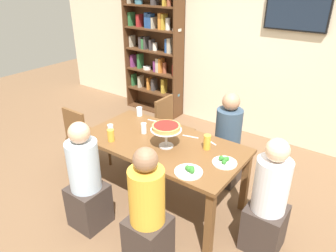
% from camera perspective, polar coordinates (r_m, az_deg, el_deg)
% --- Properties ---
extents(ground_plane, '(12.00, 12.00, 0.00)m').
position_cam_1_polar(ground_plane, '(3.69, -0.94, -13.05)').
color(ground_plane, brown).
extents(rear_partition, '(8.00, 0.12, 2.80)m').
position_cam_1_polar(rear_partition, '(4.89, 15.09, 14.30)').
color(rear_partition, beige).
rests_on(rear_partition, ground_plane).
extents(dining_table, '(1.72, 0.89, 0.74)m').
position_cam_1_polar(dining_table, '(3.32, -1.02, -4.30)').
color(dining_table, brown).
rests_on(dining_table, ground_plane).
extents(bookshelf, '(1.12, 0.30, 2.21)m').
position_cam_1_polar(bookshelf, '(5.61, -2.53, 13.88)').
color(bookshelf, '#4C2D19').
rests_on(bookshelf, ground_plane).
extents(television, '(0.81, 0.05, 0.45)m').
position_cam_1_polar(television, '(4.56, 22.39, 18.50)').
color(television, black).
extents(diner_head_east, '(0.34, 0.34, 1.15)m').
position_cam_1_polar(diner_head_east, '(2.99, 17.69, -13.50)').
color(diner_head_east, '#382D28').
rests_on(diner_head_east, ground_plane).
extents(diner_near_right, '(0.34, 0.34, 1.15)m').
position_cam_1_polar(diner_near_right, '(2.75, -3.75, -16.01)').
color(diner_near_right, '#382D28').
rests_on(diner_near_right, ground_plane).
extents(diner_near_left, '(0.34, 0.34, 1.15)m').
position_cam_1_polar(diner_near_left, '(3.19, -14.66, -10.11)').
color(diner_near_left, '#382D28').
rests_on(diner_near_left, ground_plane).
extents(diner_far_right, '(0.34, 0.34, 1.15)m').
position_cam_1_polar(diner_far_right, '(3.79, 10.68, -3.49)').
color(diner_far_right, '#382D28').
rests_on(diner_far_right, ground_plane).
extents(chair_head_west, '(0.40, 0.40, 0.87)m').
position_cam_1_polar(chair_head_west, '(4.08, -15.12, -1.76)').
color(chair_head_west, brown).
rests_on(chair_head_west, ground_plane).
extents(chair_far_left, '(0.40, 0.40, 0.87)m').
position_cam_1_polar(chair_far_left, '(4.17, 0.50, -0.15)').
color(chair_far_left, brown).
rests_on(chair_far_left, ground_plane).
extents(deep_dish_pizza_stand, '(0.31, 0.31, 0.24)m').
position_cam_1_polar(deep_dish_pizza_stand, '(3.11, -0.35, -0.53)').
color(deep_dish_pizza_stand, silver).
rests_on(deep_dish_pizza_stand, dining_table).
extents(salad_plate_near_diner, '(0.23, 0.23, 0.06)m').
position_cam_1_polar(salad_plate_near_diner, '(2.97, 10.23, -6.39)').
color(salad_plate_near_diner, white).
rests_on(salad_plate_near_diner, dining_table).
extents(salad_plate_far_diner, '(0.25, 0.25, 0.07)m').
position_cam_1_polar(salad_plate_far_diner, '(2.80, 3.87, -8.13)').
color(salad_plate_far_diner, white).
rests_on(salad_plate_far_diner, dining_table).
extents(beer_glass_amber_tall, '(0.07, 0.07, 0.15)m').
position_cam_1_polar(beer_glass_amber_tall, '(3.15, 7.13, -2.93)').
color(beer_glass_amber_tall, gold).
rests_on(beer_glass_amber_tall, dining_table).
extents(beer_glass_amber_short, '(0.07, 0.07, 0.13)m').
position_cam_1_polar(beer_glass_amber_short, '(3.33, -10.36, -1.69)').
color(beer_glass_amber_short, gold).
rests_on(beer_glass_amber_short, dining_table).
extents(water_glass_clear_near, '(0.06, 0.06, 0.12)m').
position_cam_1_polar(water_glass_clear_near, '(3.44, -4.43, -0.41)').
color(water_glass_clear_near, white).
rests_on(water_glass_clear_near, dining_table).
extents(water_glass_clear_far, '(0.06, 0.06, 0.09)m').
position_cam_1_polar(water_glass_clear_far, '(3.52, -10.41, -0.46)').
color(water_glass_clear_far, white).
rests_on(water_glass_clear_far, dining_table).
extents(water_glass_clear_spare, '(0.07, 0.07, 0.11)m').
position_cam_1_polar(water_glass_clear_spare, '(3.88, -5.23, 2.64)').
color(water_glass_clear_spare, white).
rests_on(water_glass_clear_spare, dining_table).
extents(cutlery_fork_near, '(0.18, 0.05, 0.00)m').
position_cam_1_polar(cutlery_fork_near, '(2.97, -2.82, -6.35)').
color(cutlery_fork_near, silver).
rests_on(cutlery_fork_near, dining_table).
extents(cutlery_knife_near, '(0.17, 0.08, 0.00)m').
position_cam_1_polar(cutlery_knife_near, '(3.31, 7.69, -2.82)').
color(cutlery_knife_near, silver).
rests_on(cutlery_knife_near, dining_table).
extents(cutlery_fork_far, '(0.18, 0.06, 0.00)m').
position_cam_1_polar(cutlery_fork_far, '(3.39, 4.11, -1.94)').
color(cutlery_fork_far, silver).
rests_on(cutlery_fork_far, dining_table).
extents(cutlery_knife_far, '(0.18, 0.05, 0.00)m').
position_cam_1_polar(cutlery_knife_far, '(3.74, -2.49, 0.93)').
color(cutlery_knife_far, silver).
rests_on(cutlery_knife_far, dining_table).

